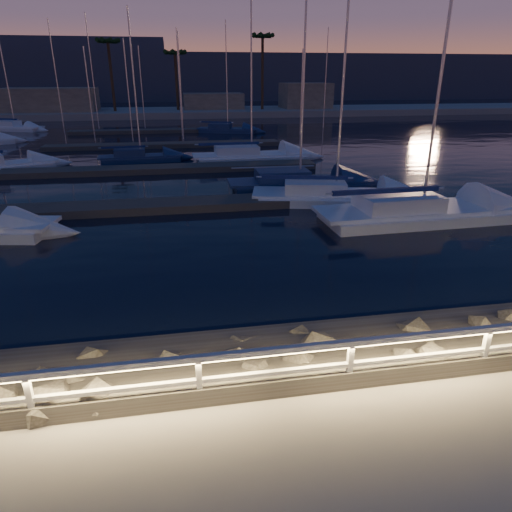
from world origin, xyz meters
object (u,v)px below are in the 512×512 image
Objects in this scene: sailboat_k at (226,129)px; sailboat_h at (331,195)px; sailboat_m at (14,127)px; sailboat_d at (417,211)px; sailboat_l at (248,155)px; guard_rail at (140,375)px; sailboat_c at (296,182)px; sailboat_j at (139,157)px.

sailboat_h is at bearing -66.26° from sailboat_k.
sailboat_d is at bearing -30.89° from sailboat_m.
sailboat_l is at bearing -70.95° from sailboat_k.
guard_rail is at bearing -77.99° from sailboat_k.
sailboat_m is at bearing 132.70° from sailboat_l.
sailboat_l is at bearing 105.23° from sailboat_d.
sailboat_h is at bearing 60.06° from guard_rail.
sailboat_d reaches higher than sailboat_l.
guard_rail is 17.02m from sailboat_d.
sailboat_c is at bearing 117.63° from sailboat_d.
sailboat_c reaches higher than sailboat_m.
sailboat_d reaches higher than sailboat_c.
guard_rail is 2.79× the size of sailboat_l.
sailboat_c is 1.20× the size of sailboat_m.
sailboat_d is at bearing -62.08° from sailboat_k.
sailboat_m is (-25.52, 6.37, 0.04)m from sailboat_k.
sailboat_h is 13.57m from sailboat_l.
sailboat_j is (-9.92, 11.36, -0.05)m from sailboat_c.
sailboat_d is at bearing -59.39° from sailboat_c.
sailboat_j reaches higher than guard_rail.
sailboat_m is at bearing -173.58° from sailboat_k.
sailboat_c is 0.92× the size of sailboat_l.
sailboat_c is at bearing 67.24° from guard_rail.
sailboat_c is at bearing -53.28° from sailboat_j.
sailboat_j is 20.40m from sailboat_k.
sailboat_m reaches higher than guard_rail.
sailboat_d is at bearing -57.35° from sailboat_j.
sailboat_m reaches higher than sailboat_j.
sailboat_d is 17.99m from sailboat_l.
sailboat_k is at bearing 81.56° from guard_rail.
sailboat_h is 0.96× the size of sailboat_l.
sailboat_h is (9.12, 15.83, -0.94)m from guard_rail.
sailboat_m is (-27.41, 39.25, 0.00)m from sailboat_h.
sailboat_h reaches higher than sailboat_c.
guard_rail is at bearing -111.66° from sailboat_c.
sailboat_d is at bearing -74.23° from sailboat_l.
sailboat_d is 1.42× the size of sailboat_m.
sailboat_l is 1.30× the size of sailboat_m.
sailboat_h is 1.24× the size of sailboat_m.
sailboat_k is (-1.89, 32.88, -0.04)m from sailboat_h.
sailboat_d is at bearing 44.88° from guard_rail.
guard_rail is at bearing -104.37° from sailboat_l.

